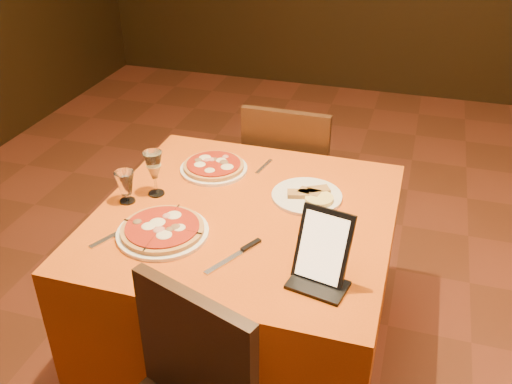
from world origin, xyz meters
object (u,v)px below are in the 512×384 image
(main_table, at_px, (246,288))
(tablet, at_px, (323,246))
(pizza_near, at_px, (163,231))
(pizza_far, at_px, (214,167))
(water_glass, at_px, (126,187))
(chair_main_far, at_px, (293,179))
(wine_glass, at_px, (154,173))

(main_table, bearing_deg, tablet, -39.69)
(pizza_near, distance_m, pizza_far, 0.50)
(pizza_near, height_order, water_glass, water_glass)
(main_table, distance_m, water_glass, 0.64)
(main_table, relative_size, chair_main_far, 1.21)
(chair_main_far, relative_size, wine_glass, 4.79)
(pizza_near, distance_m, wine_glass, 0.29)
(main_table, distance_m, wine_glass, 0.60)
(pizza_far, xyz_separation_m, tablet, (0.58, -0.57, 0.10))
(pizza_far, bearing_deg, tablet, -44.38)
(main_table, xyz_separation_m, water_glass, (-0.46, -0.06, 0.44))
(chair_main_far, xyz_separation_m, wine_glass, (-0.38, -0.79, 0.39))
(main_table, distance_m, pizza_far, 0.53)
(chair_main_far, height_order, tablet, tablet)
(main_table, xyz_separation_m, pizza_far, (-0.23, 0.28, 0.39))
(chair_main_far, xyz_separation_m, water_glass, (-0.46, -0.87, 0.36))
(water_glass, bearing_deg, pizza_far, 55.09)
(wine_glass, bearing_deg, main_table, -3.73)
(main_table, bearing_deg, pizza_far, 129.66)
(wine_glass, height_order, water_glass, wine_glass)
(pizza_near, xyz_separation_m, wine_glass, (-0.14, 0.25, 0.08))
(main_table, bearing_deg, water_glass, -172.67)
(pizza_near, bearing_deg, main_table, 43.12)
(wine_glass, distance_m, tablet, 0.79)
(wine_glass, bearing_deg, tablet, -23.39)
(chair_main_far, relative_size, pizza_far, 3.17)
(chair_main_far, xyz_separation_m, tablet, (0.35, -1.10, 0.41))
(chair_main_far, height_order, water_glass, chair_main_far)
(pizza_far, relative_size, tablet, 1.18)
(pizza_near, bearing_deg, wine_glass, 119.98)
(water_glass, bearing_deg, tablet, -15.88)
(chair_main_far, distance_m, wine_glass, 0.96)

